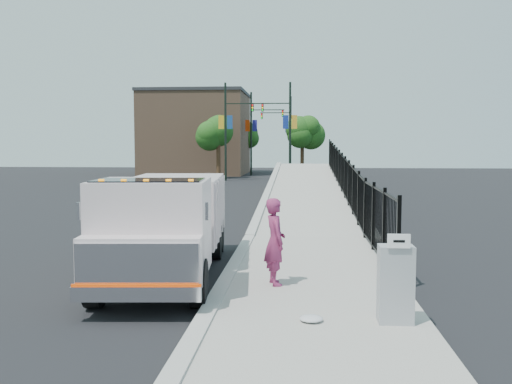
{
  "coord_description": "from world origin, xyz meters",
  "views": [
    {
      "loc": [
        1.57,
        -13.55,
        2.98
      ],
      "look_at": [
        0.35,
        2.0,
        1.68
      ],
      "focal_mm": 40.0,
      "sensor_mm": 36.0,
      "label": 1
    }
  ],
  "objects": [
    {
      "name": "ground",
      "position": [
        0.0,
        0.0,
        0.0
      ],
      "size": [
        120.0,
        120.0,
        0.0
      ],
      "primitive_type": "plane",
      "color": "black",
      "rests_on": "ground"
    },
    {
      "name": "curb",
      "position": [
        0.0,
        -2.0,
        0.08
      ],
      "size": [
        0.3,
        12.0,
        0.16
      ],
      "primitive_type": "cube",
      "color": "#ADAAA3",
      "rests_on": "ground"
    },
    {
      "name": "tree_2",
      "position": [
        -4.37,
        48.84,
        3.94
      ],
      "size": [
        2.54,
        2.54,
        5.27
      ],
      "color": "#382314",
      "rests_on": "ground"
    },
    {
      "name": "light_pole_3",
      "position": [
        0.21,
        46.61,
        4.36
      ],
      "size": [
        3.78,
        0.22,
        8.0
      ],
      "color": "black",
      "rests_on": "ground"
    },
    {
      "name": "building",
      "position": [
        -9.0,
        44.0,
        4.0
      ],
      "size": [
        10.0,
        10.0,
        8.0
      ],
      "primitive_type": "cube",
      "color": "#8C664C",
      "rests_on": "ground"
    },
    {
      "name": "truck",
      "position": [
        -1.41,
        -1.16,
        1.32
      ],
      "size": [
        2.73,
        7.01,
        2.35
      ],
      "rotation": [
        0.0,
        0.0,
        0.08
      ],
      "color": "black",
      "rests_on": "ground"
    },
    {
      "name": "light_pole_2",
      "position": [
        -2.91,
        41.53,
        4.36
      ],
      "size": [
        3.78,
        0.22,
        8.0
      ],
      "color": "black",
      "rests_on": "ground"
    },
    {
      "name": "utility_cabinet",
      "position": [
        3.1,
        -4.43,
        0.75
      ],
      "size": [
        0.55,
        0.4,
        1.25
      ],
      "primitive_type": "cube",
      "color": "gray",
      "rests_on": "sidewalk"
    },
    {
      "name": "arrow_sign",
      "position": [
        3.1,
        -4.65,
        1.48
      ],
      "size": [
        0.35,
        0.04,
        0.22
      ],
      "primitive_type": "cube",
      "color": "white",
      "rests_on": "utility_cabinet"
    },
    {
      "name": "iron_fence",
      "position": [
        3.55,
        12.0,
        0.9
      ],
      "size": [
        0.1,
        28.0,
        1.8
      ],
      "primitive_type": "cube",
      "color": "black",
      "rests_on": "ground"
    },
    {
      "name": "light_pole_1",
      "position": [
        0.39,
        32.93,
        4.36
      ],
      "size": [
        3.78,
        0.22,
        8.0
      ],
      "color": "black",
      "rests_on": "ground"
    },
    {
      "name": "debris",
      "position": [
        1.76,
        -4.49,
        0.17
      ],
      "size": [
        0.39,
        0.39,
        0.1
      ],
      "primitive_type": "ellipsoid",
      "color": "silver",
      "rests_on": "sidewalk"
    },
    {
      "name": "tree_1",
      "position": [
        1.71,
        38.66,
        3.93
      ],
      "size": [
        2.42,
        2.42,
        5.21
      ],
      "color": "#382314",
      "rests_on": "ground"
    },
    {
      "name": "ramp",
      "position": [
        2.12,
        16.0,
        0.0
      ],
      "size": [
        3.95,
        24.06,
        3.19
      ],
      "primitive_type": "cube",
      "rotation": [
        0.06,
        0.0,
        0.0
      ],
      "color": "#9E998E",
      "rests_on": "ground"
    },
    {
      "name": "tree_0",
      "position": [
        -5.54,
        35.5,
        3.95
      ],
      "size": [
        2.75,
        2.75,
        5.37
      ],
      "color": "#382314",
      "rests_on": "ground"
    },
    {
      "name": "worker",
      "position": [
        1.06,
        -2.09,
        1.01
      ],
      "size": [
        0.6,
        0.75,
        1.78
      ],
      "primitive_type": "imported",
      "rotation": [
        0.0,
        0.0,
        1.89
      ],
      "color": "#8A2A56",
      "rests_on": "sidewalk"
    },
    {
      "name": "light_pole_0",
      "position": [
        -4.28,
        32.98,
        4.36
      ],
      "size": [
        3.77,
        0.22,
        8.0
      ],
      "color": "black",
      "rests_on": "ground"
    },
    {
      "name": "sidewalk",
      "position": [
        1.93,
        -2.0,
        0.06
      ],
      "size": [
        3.55,
        12.0,
        0.12
      ],
      "primitive_type": "cube",
      "color": "#9E998E",
      "rests_on": "ground"
    }
  ]
}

